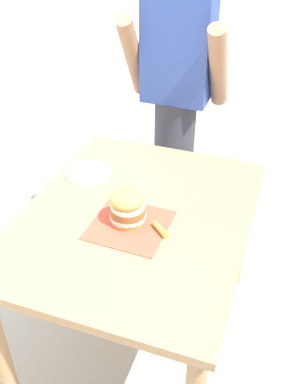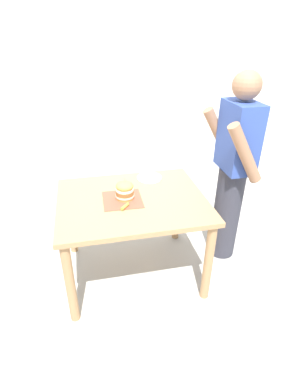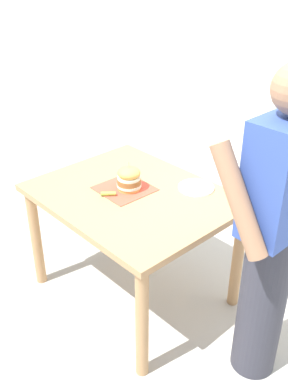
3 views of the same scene
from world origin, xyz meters
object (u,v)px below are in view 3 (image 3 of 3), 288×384
object	(u,v)px
pickle_spear	(108,194)
diner_across_table	(273,233)
side_plate_with_forks	(196,188)
sandwich	(129,178)
patio_table	(133,210)

from	to	relation	value
pickle_spear	diner_across_table	xyz separation A→B (m)	(-0.22, 0.97, 0.10)
side_plate_with_forks	diner_across_table	world-z (taller)	diner_across_table
sandwich	diner_across_table	distance (m)	0.95
sandwich	diner_across_table	size ratio (longest dim) A/B	0.11
patio_table	sandwich	distance (m)	0.20
patio_table	side_plate_with_forks	xyz separation A→B (m)	(-0.32, 0.22, 0.12)
pickle_spear	side_plate_with_forks	size ratio (longest dim) A/B	0.40
sandwich	side_plate_with_forks	distance (m)	0.42
pickle_spear	side_plate_with_forks	xyz separation A→B (m)	(-0.45, 0.29, -0.01)
pickle_spear	diner_across_table	size ratio (longest dim) A/B	0.05
patio_table	pickle_spear	xyz separation A→B (m)	(0.13, -0.07, 0.13)
pickle_spear	diner_across_table	distance (m)	1.00
patio_table	diner_across_table	size ratio (longest dim) A/B	0.69
patio_table	pickle_spear	size ratio (longest dim) A/B	13.28
sandwich	diner_across_table	bearing A→B (deg)	94.64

